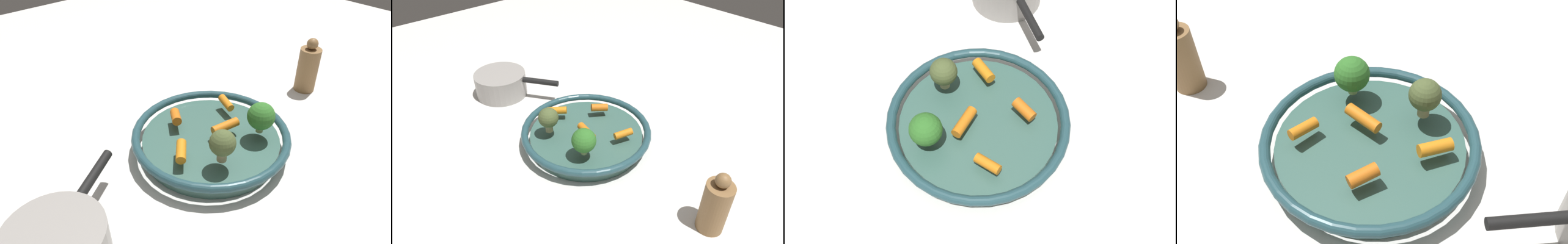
% 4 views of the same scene
% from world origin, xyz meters
% --- Properties ---
extents(ground_plane, '(2.19, 2.19, 0.00)m').
position_xyz_m(ground_plane, '(0.00, 0.00, 0.00)').
color(ground_plane, silver).
extents(serving_bowl, '(0.31, 0.31, 0.05)m').
position_xyz_m(serving_bowl, '(0.00, 0.00, 0.03)').
color(serving_bowl, '#3D665B').
rests_on(serving_bowl, ground_plane).
extents(baby_carrot_right, '(0.03, 0.06, 0.02)m').
position_xyz_m(baby_carrot_right, '(-0.02, -0.02, 0.06)').
color(baby_carrot_right, orange).
rests_on(baby_carrot_right, serving_bowl).
extents(baby_carrot_center, '(0.05, 0.04, 0.02)m').
position_xyz_m(baby_carrot_center, '(0.07, 0.03, 0.06)').
color(baby_carrot_center, orange).
rests_on(baby_carrot_center, serving_bowl).
extents(baby_carrot_left, '(0.05, 0.03, 0.02)m').
position_xyz_m(baby_carrot_left, '(0.04, -0.08, 0.06)').
color(baby_carrot_left, orange).
rests_on(baby_carrot_left, serving_bowl).
extents(baby_carrot_near_rim, '(0.05, 0.05, 0.02)m').
position_xyz_m(baby_carrot_near_rim, '(-0.02, 0.09, 0.06)').
color(baby_carrot_near_rim, orange).
rests_on(baby_carrot_near_rim, serving_bowl).
extents(broccoli_floret_edge, '(0.05, 0.05, 0.06)m').
position_xyz_m(broccoli_floret_edge, '(-0.07, -0.07, 0.08)').
color(broccoli_floret_edge, '#97AA66').
rests_on(broccoli_floret_edge, serving_bowl).
extents(broccoli_floret_mid, '(0.05, 0.05, 0.06)m').
position_xyz_m(broccoli_floret_mid, '(-0.07, 0.05, 0.08)').
color(broccoli_floret_mid, tan).
rests_on(broccoli_floret_mid, serving_bowl).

